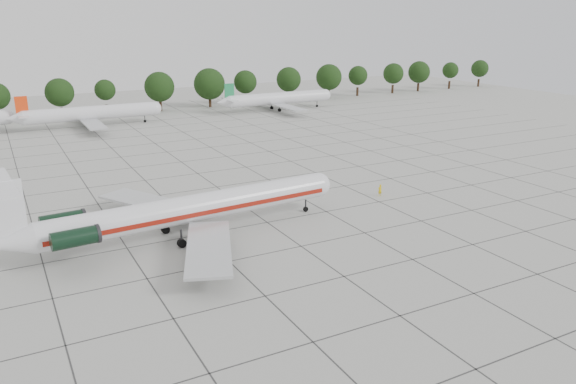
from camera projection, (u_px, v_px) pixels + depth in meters
name	position (u px, v px, depth m)	size (l,w,h in m)	color
ground	(267.00, 222.00, 64.66)	(260.00, 260.00, 0.00)	#ADADA6
apron_joints	(219.00, 189.00, 77.29)	(170.00, 170.00, 0.02)	#383838
main_airliner	(177.00, 211.00, 58.89)	(38.11, 29.88, 8.94)	silver
ground_crew	(380.00, 190.00, 73.98)	(0.58, 0.38, 1.59)	yellow
bg_airliner_c	(91.00, 113.00, 119.96)	(28.24, 27.20, 7.40)	silver
bg_airliner_d	(278.00, 99.00, 141.57)	(28.24, 27.20, 7.40)	silver
tree_line	(60.00, 93.00, 129.22)	(249.86, 8.44, 10.22)	#332114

